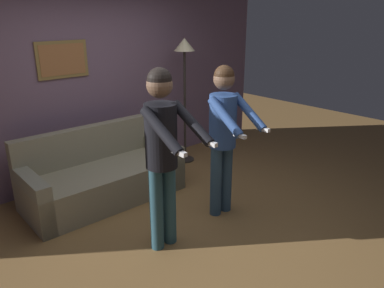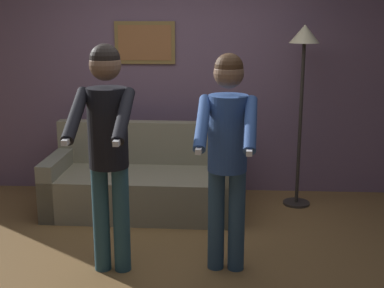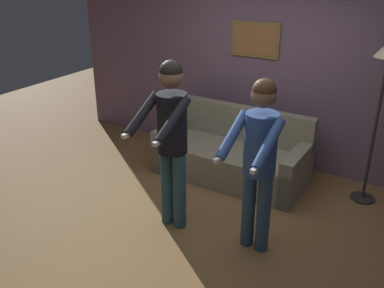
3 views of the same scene
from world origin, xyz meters
The scene contains 5 objects.
ground_plane centered at (0.00, 0.00, 0.00)m, with size 12.00×12.00×0.00m, color olive.
back_wall_assembly centered at (0.00, 1.91, 1.30)m, with size 6.40×0.09×2.60m.
couch centered at (-0.27, 1.19, 0.28)m, with size 1.92×0.88×0.87m.
person_standing_left centered at (-0.33, -0.13, 1.09)m, with size 0.44×0.69×1.78m.
person_standing_right centered at (0.57, -0.06, 1.03)m, with size 0.46×0.66×1.71m.
Camera 3 is at (1.81, -3.37, 2.64)m, focal length 40.00 mm.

